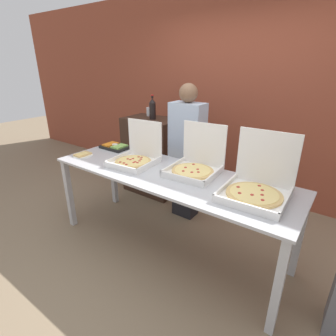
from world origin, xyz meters
TOP-DOWN VIEW (x-y plane):
  - ground_plane at (0.00, 0.00)m, footprint 16.00×16.00m
  - brick_wall_behind at (0.00, 1.70)m, footprint 10.00×0.06m
  - buffet_table at (0.00, 0.00)m, footprint 2.44×0.79m
  - pizza_box_near_left at (0.20, 0.17)m, footprint 0.48×0.49m
  - pizza_box_far_left at (0.83, 0.06)m, footprint 0.50×0.52m
  - pizza_box_near_right at (-0.43, 0.03)m, footprint 0.46×0.47m
  - paper_plate_front_center at (-1.08, -0.16)m, footprint 0.22×0.22m
  - veggie_tray at (-0.98, 0.24)m, footprint 0.34×0.23m
  - sideboard_podium at (-0.97, 0.94)m, footprint 0.78×0.49m
  - soda_bottle at (-0.92, 0.92)m, footprint 0.09×0.09m
  - soda_can_silver at (-1.12, 1.07)m, footprint 0.07×0.07m
  - person_guest_plaid at (-0.20, 0.66)m, footprint 0.40×0.22m

SIDE VIEW (x-z plane):
  - ground_plane at x=0.00m, z-range 0.00..0.00m
  - sideboard_podium at x=-0.97m, z-range 0.00..1.11m
  - buffet_table at x=0.00m, z-range 0.33..1.18m
  - person_guest_plaid at x=-0.20m, z-range 0.04..1.67m
  - paper_plate_front_center at x=-1.08m, z-range 0.85..0.88m
  - veggie_tray at x=-0.98m, z-range 0.85..0.90m
  - pizza_box_near_right at x=-0.43m, z-range 0.72..1.14m
  - pizza_box_near_left at x=0.20m, z-range 0.71..1.16m
  - pizza_box_far_left at x=0.83m, z-range 0.70..1.18m
  - soda_can_silver at x=-1.12m, z-range 1.11..1.23m
  - soda_bottle at x=-0.92m, z-range 1.09..1.41m
  - brick_wall_behind at x=0.00m, z-range 0.00..2.80m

